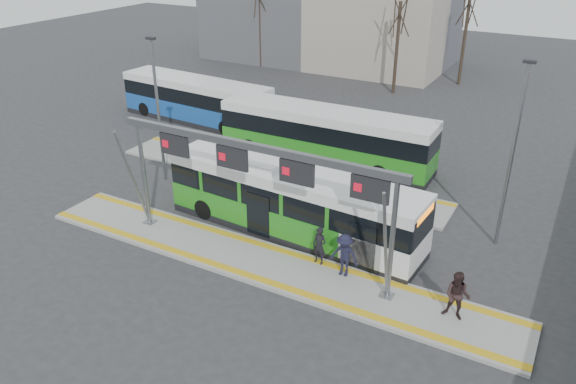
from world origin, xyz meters
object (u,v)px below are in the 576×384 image
at_px(passenger_a, 319,246).
at_px(passenger_b, 457,296).
at_px(gantry, 256,169).
at_px(passenger_c, 344,255).
at_px(hero_bus, 292,202).

bearing_deg(passenger_a, passenger_b, -1.44).
xyz_separation_m(passenger_a, passenger_b, (5.93, -0.84, 0.12)).
distance_m(passenger_a, passenger_b, 5.99).
bearing_deg(passenger_b, gantry, -178.41).
relative_size(gantry, passenger_c, 6.92).
distance_m(hero_bus, passenger_b, 8.77).
xyz_separation_m(passenger_a, passenger_c, (1.26, -0.30, 0.10)).
bearing_deg(hero_bus, gantry, -89.60).
height_order(passenger_b, passenger_c, passenger_b).
xyz_separation_m(gantry, passenger_c, (3.79, 0.53, -3.21)).
distance_m(hero_bus, passenger_c, 4.31).
relative_size(gantry, passenger_a, 7.72).
relative_size(hero_bus, passenger_a, 7.47).
xyz_separation_m(hero_bus, passenger_a, (2.38, -1.95, -0.57)).
relative_size(passenger_a, passenger_c, 0.90).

